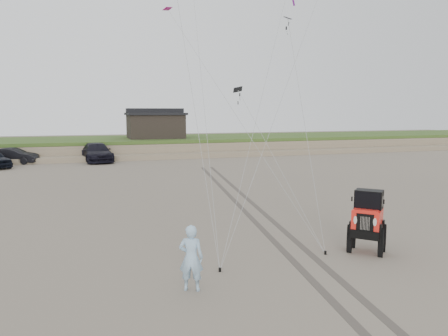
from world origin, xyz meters
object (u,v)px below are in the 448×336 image
Objects in this scene: truck_b at (13,156)px; truck_c at (97,152)px; jeep at (367,228)px; cabin at (155,125)px; man at (191,258)px.

truck_c is at bearing -76.44° from truck_b.
truck_b is 7.33m from truck_c.
jeep is (7.79, -30.87, -0.02)m from truck_c.
truck_c is 31.83m from jeep.
truck_b is 34.72m from jeep.
cabin is at bearing 38.14° from truck_c.
truck_b is at bearing -155.80° from cabin.
truck_c reaches higher than jeep.
cabin reaches higher than man.
truck_b is at bearing 161.12° from jeep.
man is at bearing -148.27° from truck_b.
jeep is 6.48m from man.
truck_b is 2.46× the size of man.
man is (1.43, -32.10, 0.02)m from truck_c.
man is (8.74, -32.50, 0.17)m from truck_b.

